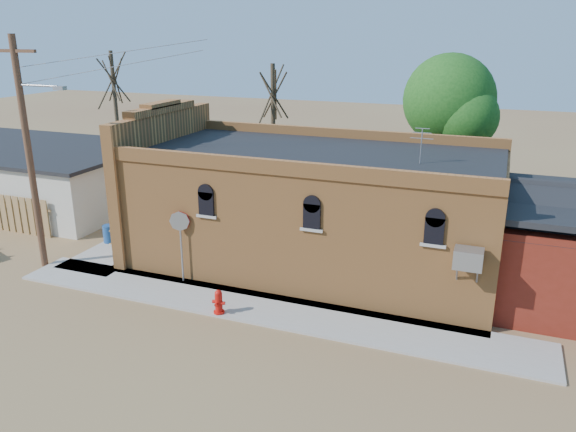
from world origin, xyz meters
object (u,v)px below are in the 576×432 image
(stop_sign, at_px, (180,228))
(trash_barrel, at_px, (109,234))
(fire_hydrant, at_px, (219,302))
(brick_bar, at_px, (308,207))
(utility_pole, at_px, (29,150))

(stop_sign, height_order, trash_barrel, stop_sign)
(fire_hydrant, distance_m, stop_sign, 3.50)
(brick_bar, bearing_deg, utility_pole, -156.31)
(stop_sign, relative_size, trash_barrel, 3.49)
(fire_hydrant, bearing_deg, brick_bar, 64.91)
(utility_pole, bearing_deg, stop_sign, 5.62)
(brick_bar, xyz_separation_m, stop_sign, (-3.69, -3.69, -0.14))
(stop_sign, bearing_deg, fire_hydrant, -31.87)
(fire_hydrant, height_order, trash_barrel, fire_hydrant)
(brick_bar, distance_m, fire_hydrant, 5.93)
(utility_pole, bearing_deg, trash_barrel, 74.11)
(trash_barrel, bearing_deg, stop_sign, -24.26)
(utility_pole, bearing_deg, brick_bar, 23.69)
(fire_hydrant, bearing_deg, trash_barrel, 139.02)
(utility_pole, distance_m, trash_barrel, 5.29)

